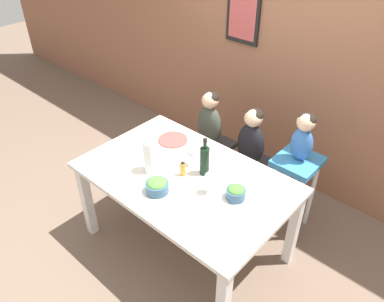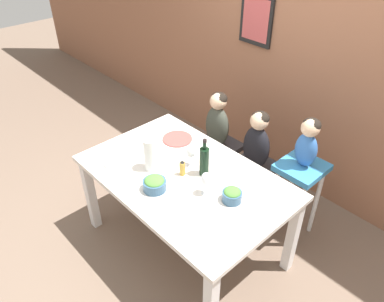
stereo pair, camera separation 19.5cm
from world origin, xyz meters
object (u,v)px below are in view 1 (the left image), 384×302
Objects in this scene: person_baby_right at (304,134)px; paper_towel_roll at (150,156)px; person_child_left at (210,119)px; chair_far_center at (248,169)px; chair_far_left at (209,150)px; dinner_plate_back_left at (173,140)px; salad_bowl_small at (236,192)px; chair_right_highchair at (295,175)px; person_child_center at (251,137)px; wine_glass_far at (190,152)px; wine_glass_near at (209,179)px; salad_bowl_large at (157,186)px; dinner_plate_front_left at (115,163)px; wine_bottle at (205,160)px.

person_baby_right is 1.16m from paper_towel_roll.
paper_towel_roll reaches higher than person_child_left.
chair_far_center is 0.83× the size of person_child_left.
chair_far_left is 1.83× the size of dinner_plate_back_left.
dinner_plate_back_left is at bearing 164.79° from salad_bowl_small.
person_child_center is (-0.45, 0.00, 0.17)m from chair_right_highchair.
wine_glass_far is at bearing -98.87° from person_child_center.
wine_glass_near and wine_glass_far have the same top height.
paper_towel_roll is at bearing 146.82° from salad_bowl_large.
chair_far_left is 2.75× the size of salad_bowl_large.
salad_bowl_large is (-0.07, -1.03, 0.42)m from chair_far_center.
wine_glass_far reaches higher than chair_right_highchair.
person_child_center is at bearing 0.12° from chair_far_left.
wine_glass_far reaches higher than salad_bowl_large.
dinner_plate_front_left is at bearing -162.73° from wine_glass_near.
person_baby_right is 0.87m from wine_glass_far.
wine_glass_near reaches higher than dinner_plate_back_left.
person_child_center is at bearing 81.13° from wine_glass_far.
wine_bottle reaches higher than person_child_left.
salad_bowl_small is (0.33, -0.06, -0.07)m from wine_bottle.
chair_far_left is 1.18m from salad_bowl_small.
person_baby_right is at bearing 50.22° from wine_glass_far.
person_child_center is 1.33× the size of person_baby_right.
person_child_left is (0.00, 0.00, 0.35)m from chair_far_left.
wine_bottle is 1.70× the size of wine_glass_far.
person_child_center is (0.00, 0.00, 0.35)m from chair_far_center.
dinner_plate_front_left is (-0.98, -1.03, -0.19)m from person_baby_right.
salad_bowl_large is 0.66× the size of dinner_plate_back_left.
chair_far_center is 0.73m from person_baby_right.
dinner_plate_front_left is (-0.54, -1.03, 0.03)m from person_child_center.
wine_bottle is 1.23× the size of dinner_plate_front_left.
chair_right_highchair is 1.20m from paper_towel_roll.
salad_bowl_small is (-0.08, -0.73, 0.24)m from chair_right_highchair.
chair_far_left is 2.52× the size of wine_glass_far.
dinner_plate_back_left is (-0.89, -0.51, 0.20)m from chair_right_highchair.
wine_glass_near is 0.78m from dinner_plate_front_left.
salad_bowl_small is (0.17, 0.08, -0.07)m from wine_glass_near.
person_child_center reaches higher than chair_far_center.
chair_right_highchair is 1.32× the size of person_child_center.
wine_bottle is 0.39m from paper_towel_roll.
wine_bottle is 2.26× the size of salad_bowl_small.
dinner_plate_back_left is (0.02, -0.51, 0.03)m from person_child_left.
chair_far_center is at bearing -90.00° from person_child_center.
dinner_plate_back_left is (-0.16, 0.39, -0.12)m from paper_towel_roll.
wine_glass_near is 1.09× the size of salad_bowl_large.
wine_bottle is at bearing -0.82° from wine_glass_far.
salad_bowl_small is at bearing -63.24° from person_child_center.
wine_bottle is 0.34m from salad_bowl_small.
salad_bowl_large reaches higher than chair_right_highchair.
wine_glass_near reaches higher than salad_bowl_small.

